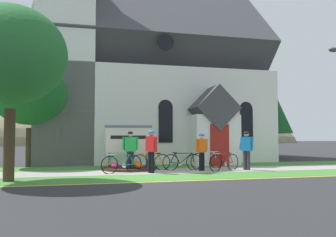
{
  "coord_description": "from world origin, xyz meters",
  "views": [
    {
      "loc": [
        -2.69,
        -12.72,
        1.51
      ],
      "look_at": [
        1.09,
        2.67,
        2.31
      ],
      "focal_mm": 36.69,
      "sensor_mm": 36.0,
      "label": 1
    }
  ],
  "objects_px": {
    "bicycle_yellow": "(182,162)",
    "church_sign": "(128,140)",
    "yard_deciduous_tree": "(30,95)",
    "bicycle_black": "(207,160)",
    "verge_sapling": "(11,55)",
    "bicycle_white": "(151,162)",
    "cyclist_in_green_jersey": "(130,148)",
    "cyclist_in_red_jersey": "(247,147)",
    "cyclist_in_orange_jersey": "(151,148)",
    "cyclist_in_yellow_jersey": "(202,149)",
    "bicycle_silver": "(224,162)",
    "bicycle_red": "(122,164)",
    "roadside_conifer": "(262,98)"
  },
  "relations": [
    {
      "from": "bicycle_white",
      "to": "roadside_conifer",
      "type": "distance_m",
      "value": 11.94
    },
    {
      "from": "bicycle_black",
      "to": "verge_sapling",
      "type": "xyz_separation_m",
      "value": [
        -7.95,
        -2.54,
        3.85
      ]
    },
    {
      "from": "cyclist_in_red_jersey",
      "to": "cyclist_in_yellow_jersey",
      "type": "bearing_deg",
      "value": 174.34
    },
    {
      "from": "bicycle_yellow",
      "to": "bicycle_silver",
      "type": "relative_size",
      "value": 1.08
    },
    {
      "from": "cyclist_in_yellow_jersey",
      "to": "bicycle_black",
      "type": "bearing_deg",
      "value": 57.04
    },
    {
      "from": "roadside_conifer",
      "to": "yard_deciduous_tree",
      "type": "bearing_deg",
      "value": -165.99
    },
    {
      "from": "cyclist_in_red_jersey",
      "to": "verge_sapling",
      "type": "height_order",
      "value": "verge_sapling"
    },
    {
      "from": "bicycle_yellow",
      "to": "bicycle_white",
      "type": "bearing_deg",
      "value": 167.82
    },
    {
      "from": "bicycle_white",
      "to": "verge_sapling",
      "type": "height_order",
      "value": "verge_sapling"
    },
    {
      "from": "church_sign",
      "to": "yard_deciduous_tree",
      "type": "height_order",
      "value": "yard_deciduous_tree"
    },
    {
      "from": "bicycle_silver",
      "to": "cyclist_in_orange_jersey",
      "type": "bearing_deg",
      "value": -175.92
    },
    {
      "from": "roadside_conifer",
      "to": "verge_sapling",
      "type": "height_order",
      "value": "roadside_conifer"
    },
    {
      "from": "roadside_conifer",
      "to": "verge_sapling",
      "type": "xyz_separation_m",
      "value": [
        -14.48,
        -9.19,
        0.12
      ]
    },
    {
      "from": "cyclist_in_orange_jersey",
      "to": "cyclist_in_green_jersey",
      "type": "xyz_separation_m",
      "value": [
        -0.73,
        0.95,
        -0.03
      ]
    },
    {
      "from": "bicycle_yellow",
      "to": "bicycle_silver",
      "type": "height_order",
      "value": "bicycle_yellow"
    },
    {
      "from": "church_sign",
      "to": "cyclist_in_orange_jersey",
      "type": "bearing_deg",
      "value": -72.31
    },
    {
      "from": "bicycle_silver",
      "to": "cyclist_in_red_jersey",
      "type": "relative_size",
      "value": 0.97
    },
    {
      "from": "yard_deciduous_tree",
      "to": "bicycle_black",
      "type": "bearing_deg",
      "value": -20.08
    },
    {
      "from": "church_sign",
      "to": "verge_sapling",
      "type": "bearing_deg",
      "value": -142.54
    },
    {
      "from": "church_sign",
      "to": "bicycle_white",
      "type": "relative_size",
      "value": 1.26
    },
    {
      "from": "roadside_conifer",
      "to": "verge_sapling",
      "type": "bearing_deg",
      "value": -147.6
    },
    {
      "from": "bicycle_black",
      "to": "bicycle_yellow",
      "type": "bearing_deg",
      "value": -165.53
    },
    {
      "from": "cyclist_in_red_jersey",
      "to": "cyclist_in_orange_jersey",
      "type": "bearing_deg",
      "value": -177.44
    },
    {
      "from": "bicycle_black",
      "to": "yard_deciduous_tree",
      "type": "relative_size",
      "value": 0.35
    },
    {
      "from": "cyclist_in_yellow_jersey",
      "to": "bicycle_red",
      "type": "bearing_deg",
      "value": -178.42
    },
    {
      "from": "bicycle_red",
      "to": "cyclist_in_orange_jersey",
      "type": "distance_m",
      "value": 1.36
    },
    {
      "from": "cyclist_in_green_jersey",
      "to": "cyclist_in_red_jersey",
      "type": "height_order",
      "value": "cyclist_in_red_jersey"
    },
    {
      "from": "bicycle_yellow",
      "to": "bicycle_white",
      "type": "relative_size",
      "value": 1.04
    },
    {
      "from": "cyclist_in_orange_jersey",
      "to": "verge_sapling",
      "type": "relative_size",
      "value": 0.29
    },
    {
      "from": "bicycle_white",
      "to": "cyclist_in_red_jersey",
      "type": "bearing_deg",
      "value": -13.8
    },
    {
      "from": "bicycle_black",
      "to": "bicycle_yellow",
      "type": "distance_m",
      "value": 1.32
    },
    {
      "from": "bicycle_white",
      "to": "cyclist_in_red_jersey",
      "type": "distance_m",
      "value": 4.27
    },
    {
      "from": "cyclist_in_red_jersey",
      "to": "cyclist_in_green_jersey",
      "type": "bearing_deg",
      "value": 171.48
    },
    {
      "from": "yard_deciduous_tree",
      "to": "verge_sapling",
      "type": "xyz_separation_m",
      "value": [
        0.2,
        -5.52,
        0.71
      ]
    },
    {
      "from": "cyclist_in_green_jersey",
      "to": "cyclist_in_red_jersey",
      "type": "distance_m",
      "value": 5.11
    },
    {
      "from": "bicycle_yellow",
      "to": "cyclist_in_yellow_jersey",
      "type": "bearing_deg",
      "value": -35.15
    },
    {
      "from": "cyclist_in_green_jersey",
      "to": "cyclist_in_orange_jersey",
      "type": "bearing_deg",
      "value": -52.44
    },
    {
      "from": "church_sign",
      "to": "yard_deciduous_tree",
      "type": "xyz_separation_m",
      "value": [
        -4.63,
        2.13,
        2.21
      ]
    },
    {
      "from": "bicycle_yellow",
      "to": "church_sign",
      "type": "bearing_deg",
      "value": 152.2
    },
    {
      "from": "bicycle_black",
      "to": "cyclist_in_green_jersey",
      "type": "distance_m",
      "value": 3.65
    },
    {
      "from": "bicycle_white",
      "to": "yard_deciduous_tree",
      "type": "bearing_deg",
      "value": 151.34
    },
    {
      "from": "cyclist_in_red_jersey",
      "to": "bicycle_red",
      "type": "bearing_deg",
      "value": 178.9
    },
    {
      "from": "bicycle_silver",
      "to": "verge_sapling",
      "type": "relative_size",
      "value": 0.28
    },
    {
      "from": "bicycle_silver",
      "to": "cyclist_in_yellow_jersey",
      "type": "distance_m",
      "value": 1.14
    },
    {
      "from": "bicycle_red",
      "to": "cyclist_in_green_jersey",
      "type": "distance_m",
      "value": 1.0
    },
    {
      "from": "bicycle_red",
      "to": "yard_deciduous_tree",
      "type": "bearing_deg",
      "value": 136.6
    },
    {
      "from": "cyclist_in_yellow_jersey",
      "to": "cyclist_in_green_jersey",
      "type": "distance_m",
      "value": 3.09
    },
    {
      "from": "bicycle_red",
      "to": "roadside_conifer",
      "type": "relative_size",
      "value": 0.26
    },
    {
      "from": "bicycle_white",
      "to": "yard_deciduous_tree",
      "type": "relative_size",
      "value": 0.34
    },
    {
      "from": "church_sign",
      "to": "cyclist_in_yellow_jersey",
      "type": "distance_m",
      "value": 3.44
    }
  ]
}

